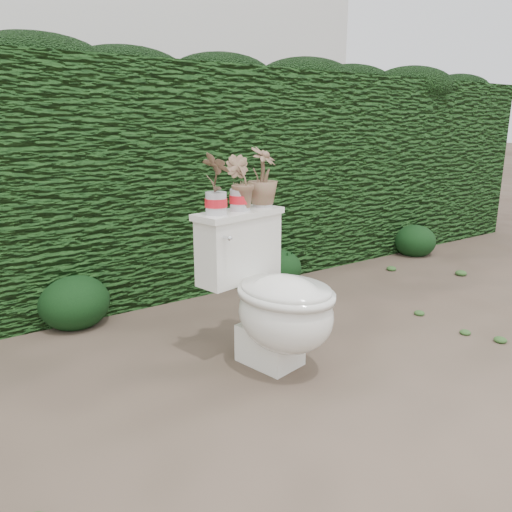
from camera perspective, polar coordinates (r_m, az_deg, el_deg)
ground at (r=2.69m, az=1.94°, el=-11.78°), size 60.00×60.00×0.00m
hedge at (r=3.83m, az=-12.58°, el=8.46°), size 8.00×1.00×1.60m
house_wall at (r=8.22m, az=-21.54°, el=19.50°), size 8.00×3.50×4.00m
toilet at (r=2.51m, az=1.96°, el=-4.95°), size 0.58×0.75×0.78m
potted_plant_left at (r=2.44m, az=-4.63°, el=8.07°), size 0.14×0.17×0.29m
potted_plant_center at (r=2.55m, az=-1.84°, el=8.17°), size 0.18×0.19×0.26m
potted_plant_right at (r=2.67m, az=0.77°, el=8.83°), size 0.23×0.23×0.30m
liriope_clump_1 at (r=3.27m, az=-20.12°, el=-4.49°), size 0.43×0.43×0.34m
liriope_clump_2 at (r=3.91m, az=2.69°, el=-0.93°), size 0.35×0.35×0.28m
liriope_clump_3 at (r=4.96m, az=17.71°, el=1.96°), size 0.39×0.39×0.31m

